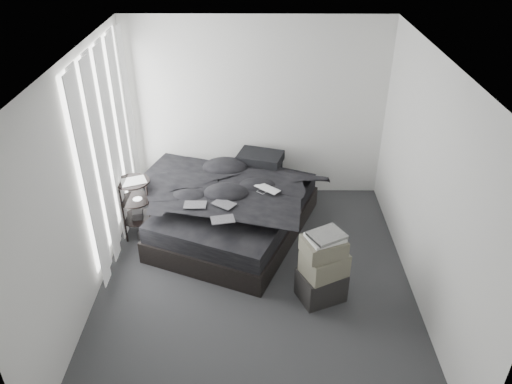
{
  "coord_description": "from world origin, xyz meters",
  "views": [
    {
      "loc": [
        0.04,
        -4.46,
        3.93
      ],
      "look_at": [
        0.0,
        0.8,
        0.75
      ],
      "focal_mm": 35.0,
      "sensor_mm": 36.0,
      "label": 1
    }
  ],
  "objects_px": {
    "laptop": "(265,185)",
    "box_lower": "(321,285)",
    "bed": "(236,222)",
    "side_stand": "(136,208)"
  },
  "relations": [
    {
      "from": "bed",
      "to": "laptop",
      "type": "relative_size",
      "value": 6.24
    },
    {
      "from": "bed",
      "to": "box_lower",
      "type": "relative_size",
      "value": 4.46
    },
    {
      "from": "bed",
      "to": "side_stand",
      "type": "relative_size",
      "value": 2.7
    },
    {
      "from": "laptop",
      "to": "box_lower",
      "type": "relative_size",
      "value": 0.71
    },
    {
      "from": "bed",
      "to": "side_stand",
      "type": "distance_m",
      "value": 1.31
    },
    {
      "from": "side_stand",
      "to": "box_lower",
      "type": "height_order",
      "value": "side_stand"
    },
    {
      "from": "bed",
      "to": "side_stand",
      "type": "bearing_deg",
      "value": -155.6
    },
    {
      "from": "bed",
      "to": "box_lower",
      "type": "xyz_separation_m",
      "value": [
        1.01,
        -1.26,
        0.03
      ]
    },
    {
      "from": "bed",
      "to": "laptop",
      "type": "height_order",
      "value": "laptop"
    },
    {
      "from": "bed",
      "to": "laptop",
      "type": "xyz_separation_m",
      "value": [
        0.38,
        -0.1,
        0.63
      ]
    }
  ]
}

